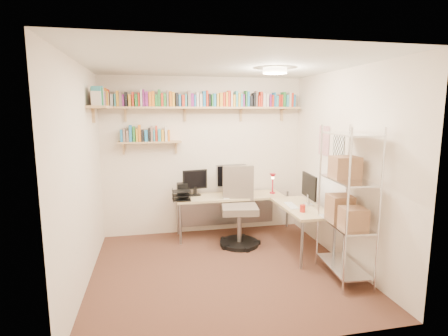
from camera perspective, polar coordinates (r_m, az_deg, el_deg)
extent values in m
plane|color=#45271D|center=(4.57, -0.15, -16.23)|extent=(3.20, 3.20, 0.00)
cube|color=beige|center=(5.65, -3.24, 1.95)|extent=(3.20, 0.04, 2.50)
cube|color=beige|center=(4.17, -22.21, -1.33)|extent=(0.04, 3.00, 2.50)
cube|color=beige|center=(4.77, 19.01, 0.11)|extent=(0.04, 3.00, 2.50)
cube|color=beige|center=(2.77, 6.17, -5.81)|extent=(3.20, 0.04, 2.50)
cube|color=silver|center=(4.16, -0.17, 16.62)|extent=(3.20, 3.00, 0.04)
cube|color=silver|center=(5.21, 16.00, 4.31)|extent=(0.01, 0.30, 0.42)
cube|color=white|center=(4.86, 18.16, 3.29)|extent=(0.01, 0.28, 0.38)
cylinder|color=#FFEAC6|center=(4.54, 8.31, 15.40)|extent=(0.30, 0.30, 0.06)
cube|color=tan|center=(5.48, -3.12, 9.80)|extent=(3.05, 0.25, 0.03)
cube|color=tan|center=(5.03, -19.41, 9.35)|extent=(0.25, 1.00, 0.03)
cube|color=tan|center=(5.46, -11.98, 4.15)|extent=(0.95, 0.20, 0.02)
cube|color=tan|center=(5.49, -15.84, 8.74)|extent=(0.03, 0.20, 0.20)
cube|color=tan|center=(5.51, -6.34, 9.03)|extent=(0.03, 0.20, 0.20)
cube|color=tan|center=(5.67, 2.87, 9.08)|extent=(0.03, 0.20, 0.20)
cube|color=tan|center=(5.88, 9.56, 8.97)|extent=(0.03, 0.20, 0.20)
cube|color=teal|center=(5.45, -18.81, 10.62)|extent=(0.03, 0.14, 0.21)
cube|color=red|center=(5.45, -18.42, 10.78)|extent=(0.04, 0.13, 0.24)
cube|color=beige|center=(5.44, -17.83, 10.47)|extent=(0.04, 0.11, 0.18)
cube|color=teal|center=(5.44, -17.32, 10.52)|extent=(0.03, 0.13, 0.18)
cube|color=gold|center=(5.44, -16.97, 10.77)|extent=(0.03, 0.15, 0.23)
cube|color=#7F665C|center=(5.43, -16.53, 10.69)|extent=(0.04, 0.14, 0.21)
cube|color=#782071|center=(5.43, -16.13, 10.53)|extent=(0.03, 0.13, 0.17)
cube|color=black|center=(5.43, -15.70, 10.75)|extent=(0.04, 0.12, 0.21)
cube|color=gold|center=(5.43, -15.14, 10.59)|extent=(0.04, 0.11, 0.18)
cube|color=red|center=(5.42, -14.64, 10.80)|extent=(0.03, 0.12, 0.21)
cube|color=#277530|center=(5.42, -14.13, 10.65)|extent=(0.04, 0.14, 0.18)
cube|color=red|center=(5.42, -13.73, 10.78)|extent=(0.02, 0.12, 0.20)
cube|color=beige|center=(5.42, -13.36, 11.05)|extent=(0.03, 0.14, 0.25)
cube|color=#782071|center=(5.42, -12.99, 11.07)|extent=(0.03, 0.11, 0.25)
cube|color=#782071|center=(5.42, -12.51, 10.94)|extent=(0.04, 0.13, 0.22)
cube|color=orange|center=(5.42, -11.99, 10.92)|extent=(0.04, 0.14, 0.21)
cube|color=orange|center=(5.42, -11.51, 10.99)|extent=(0.04, 0.14, 0.22)
cube|color=#277530|center=(5.42, -10.98, 10.75)|extent=(0.04, 0.12, 0.18)
cube|color=#277530|center=(5.42, -10.53, 11.14)|extent=(0.04, 0.11, 0.25)
cube|color=red|center=(5.42, -10.08, 10.88)|extent=(0.03, 0.14, 0.20)
cube|color=#277530|center=(5.42, -9.65, 10.88)|extent=(0.04, 0.14, 0.19)
cube|color=#7F665C|center=(5.43, -9.22, 11.12)|extent=(0.02, 0.13, 0.24)
cube|color=orange|center=(5.43, -8.74, 11.07)|extent=(0.04, 0.13, 0.23)
cube|color=gold|center=(5.43, -8.29, 11.02)|extent=(0.03, 0.14, 0.22)
cube|color=black|center=(5.43, -7.71, 10.98)|extent=(0.04, 0.14, 0.21)
cube|color=#2275B2|center=(5.44, -7.26, 10.86)|extent=(0.03, 0.15, 0.18)
cube|color=red|center=(5.44, -6.70, 10.83)|extent=(0.04, 0.12, 0.17)
cube|color=teal|center=(5.44, -6.27, 10.92)|extent=(0.03, 0.13, 0.19)
cube|color=#7F665C|center=(5.45, -5.75, 11.18)|extent=(0.04, 0.14, 0.24)
cube|color=#782071|center=(5.46, -5.24, 10.98)|extent=(0.04, 0.13, 0.20)
cube|color=#2275B2|center=(5.46, -4.81, 10.88)|extent=(0.02, 0.14, 0.18)
cube|color=beige|center=(5.47, -4.38, 11.09)|extent=(0.04, 0.12, 0.22)
cube|color=beige|center=(5.47, -3.85, 10.96)|extent=(0.04, 0.13, 0.19)
cube|color=#2275B2|center=(5.48, -3.29, 11.18)|extent=(0.04, 0.13, 0.23)
cube|color=red|center=(5.49, -2.81, 11.24)|extent=(0.03, 0.11, 0.24)
cube|color=black|center=(5.49, -2.42, 10.98)|extent=(0.03, 0.13, 0.20)
cube|color=#277530|center=(5.50, -1.99, 10.94)|extent=(0.03, 0.14, 0.19)
cube|color=#2275B2|center=(5.51, -1.60, 11.01)|extent=(0.04, 0.12, 0.20)
cube|color=gold|center=(5.52, -1.09, 11.00)|extent=(0.04, 0.13, 0.20)
cube|color=gold|center=(5.53, -0.53, 11.08)|extent=(0.04, 0.12, 0.21)
cube|color=red|center=(5.53, -0.05, 11.09)|extent=(0.03, 0.12, 0.22)
cube|color=gold|center=(5.54, 0.38, 11.13)|extent=(0.03, 0.12, 0.23)
cube|color=red|center=(5.55, 0.75, 11.24)|extent=(0.03, 0.12, 0.25)
cube|color=beige|center=(5.56, 1.15, 11.18)|extent=(0.03, 0.14, 0.24)
cube|color=gold|center=(5.57, 1.56, 10.90)|extent=(0.03, 0.14, 0.18)
cube|color=teal|center=(5.58, 1.99, 11.19)|extent=(0.03, 0.13, 0.24)
cube|color=gold|center=(5.59, 2.40, 11.05)|extent=(0.03, 0.12, 0.21)
cube|color=teal|center=(5.60, 2.80, 10.96)|extent=(0.03, 0.12, 0.20)
cube|color=#782071|center=(5.61, 3.13, 10.92)|extent=(0.03, 0.12, 0.19)
cube|color=#277530|center=(5.62, 3.54, 11.20)|extent=(0.02, 0.13, 0.25)
cube|color=#2275B2|center=(5.63, 3.86, 11.13)|extent=(0.03, 0.14, 0.23)
cube|color=black|center=(5.64, 4.35, 10.81)|extent=(0.04, 0.11, 0.17)
cube|color=black|center=(5.65, 4.84, 11.01)|extent=(0.03, 0.14, 0.22)
cube|color=#7F665C|center=(5.66, 5.22, 11.16)|extent=(0.02, 0.12, 0.25)
cube|color=red|center=(5.68, 5.60, 10.79)|extent=(0.03, 0.13, 0.17)
cube|color=red|center=(5.69, 5.99, 11.09)|extent=(0.03, 0.12, 0.24)
cube|color=beige|center=(5.70, 6.44, 10.96)|extent=(0.04, 0.15, 0.21)
cube|color=beige|center=(5.72, 6.97, 10.96)|extent=(0.04, 0.12, 0.22)
cube|color=#782071|center=(5.74, 7.44, 10.85)|extent=(0.03, 0.13, 0.20)
cube|color=red|center=(5.75, 7.80, 10.77)|extent=(0.03, 0.14, 0.18)
cube|color=#2275B2|center=(5.76, 8.12, 10.97)|extent=(0.02, 0.15, 0.23)
cube|color=teal|center=(5.77, 8.47, 10.72)|extent=(0.04, 0.15, 0.18)
cube|color=red|center=(5.79, 8.89, 10.78)|extent=(0.03, 0.12, 0.19)
cube|color=red|center=(5.80, 9.23, 10.76)|extent=(0.02, 0.15, 0.19)
cube|color=#277530|center=(5.82, 9.63, 10.95)|extent=(0.04, 0.14, 0.23)
cube|color=teal|center=(5.83, 10.13, 10.71)|extent=(0.04, 0.14, 0.19)
cube|color=beige|center=(5.85, 10.56, 10.89)|extent=(0.03, 0.13, 0.23)
cube|color=red|center=(5.87, 10.93, 10.85)|extent=(0.03, 0.11, 0.22)
cube|color=#2275B2|center=(5.88, 11.26, 10.69)|extent=(0.03, 0.11, 0.19)
cube|color=beige|center=(4.61, -20.18, 10.63)|extent=(0.12, 0.04, 0.17)
cube|color=teal|center=(4.65, -20.12, 10.98)|extent=(0.12, 0.03, 0.23)
cube|color=#277530|center=(4.69, -20.04, 10.89)|extent=(0.14, 0.03, 0.22)
cube|color=teal|center=(4.74, -19.97, 10.93)|extent=(0.12, 0.03, 0.23)
cube|color=#2275B2|center=(4.79, -19.89, 11.00)|extent=(0.13, 0.03, 0.24)
cube|color=beige|center=(4.83, -19.82, 10.84)|extent=(0.14, 0.03, 0.22)
cube|color=#782071|center=(4.88, -19.72, 10.55)|extent=(0.14, 0.04, 0.17)
cube|color=#7F665C|center=(4.92, -19.66, 10.63)|extent=(0.11, 0.02, 0.19)
cube|color=gold|center=(4.96, -19.60, 10.66)|extent=(0.12, 0.04, 0.20)
cube|color=#7F665C|center=(5.00, -19.53, 10.65)|extent=(0.14, 0.03, 0.20)
cube|color=orange|center=(5.04, -19.48, 10.86)|extent=(0.15, 0.04, 0.24)
cube|color=#7F665C|center=(5.08, -19.42, 10.59)|extent=(0.11, 0.03, 0.19)
cube|color=black|center=(5.11, -19.36, 10.60)|extent=(0.11, 0.02, 0.20)
cube|color=gold|center=(5.16, -19.30, 10.63)|extent=(0.15, 0.04, 0.20)
cube|color=red|center=(5.20, -19.26, 10.83)|extent=(0.13, 0.02, 0.24)
cube|color=#2275B2|center=(5.23, -19.20, 10.53)|extent=(0.12, 0.03, 0.19)
cube|color=gold|center=(5.27, -19.15, 10.66)|extent=(0.14, 0.04, 0.21)
cube|color=#2275B2|center=(5.33, -19.06, 10.49)|extent=(0.12, 0.04, 0.18)
cube|color=beige|center=(5.38, -19.00, 10.54)|extent=(0.13, 0.04, 0.20)
cube|color=red|center=(5.42, -18.95, 10.69)|extent=(0.12, 0.02, 0.23)
cube|color=#7F665C|center=(5.46, -18.89, 10.40)|extent=(0.11, 0.03, 0.17)
cube|color=#2275B2|center=(5.47, -16.37, 5.08)|extent=(0.03, 0.14, 0.18)
cube|color=#7F665C|center=(5.47, -15.96, 5.21)|extent=(0.04, 0.13, 0.20)
cube|color=#7F665C|center=(5.46, -15.46, 5.05)|extent=(0.04, 0.13, 0.17)
cube|color=#2275B2|center=(5.46, -15.00, 5.47)|extent=(0.04, 0.14, 0.25)
cube|color=#277530|center=(5.46, -14.46, 5.39)|extent=(0.04, 0.13, 0.23)
cube|color=gold|center=(5.46, -14.02, 5.23)|extent=(0.03, 0.13, 0.19)
cube|color=orange|center=(5.45, -13.61, 5.54)|extent=(0.04, 0.12, 0.25)
cube|color=black|center=(5.45, -13.16, 5.18)|extent=(0.04, 0.14, 0.18)
cube|color=#2275B2|center=(5.45, -12.60, 5.18)|extent=(0.04, 0.12, 0.18)
cube|color=black|center=(5.45, -12.09, 5.34)|extent=(0.03, 0.14, 0.20)
cube|color=#7F665C|center=(5.45, -11.70, 5.51)|extent=(0.03, 0.11, 0.23)
cube|color=teal|center=(5.45, -11.33, 5.22)|extent=(0.02, 0.12, 0.17)
cube|color=red|center=(5.45, -10.98, 5.56)|extent=(0.03, 0.11, 0.24)
cube|color=teal|center=(5.45, -10.50, 5.30)|extent=(0.04, 0.12, 0.19)
cube|color=gold|center=(5.46, -9.98, 5.26)|extent=(0.04, 0.11, 0.17)
cube|color=beige|center=(5.46, -9.46, 5.53)|extent=(0.04, 0.13, 0.22)
cube|color=orange|center=(5.46, -9.03, 5.27)|extent=(0.03, 0.14, 0.17)
cube|color=tan|center=(5.52, 0.93, -4.68)|extent=(1.68, 0.53, 0.04)
cube|color=tan|center=(5.02, 12.53, -6.31)|extent=(0.53, 1.15, 0.04)
cylinder|color=gray|center=(5.28, -7.13, -9.10)|extent=(0.04, 0.04, 0.62)
cylinder|color=gray|center=(5.70, -7.50, -7.71)|extent=(0.04, 0.04, 0.62)
cylinder|color=gray|center=(6.12, 10.28, -6.60)|extent=(0.04, 0.04, 0.62)
cylinder|color=gray|center=(4.58, 12.59, -12.20)|extent=(0.04, 0.04, 0.62)
cylinder|color=gray|center=(4.77, 17.55, -11.52)|extent=(0.04, 0.04, 0.62)
cube|color=gray|center=(5.81, 0.41, -6.86)|extent=(1.60, 0.02, 0.49)
cube|color=silver|center=(5.56, 1.14, -1.29)|extent=(0.49, 0.03, 0.37)
cube|color=black|center=(5.54, 1.18, -1.32)|extent=(0.44, 0.00, 0.32)
cube|color=black|center=(5.47, -4.76, -1.88)|extent=(0.39, 0.03, 0.30)
cube|color=black|center=(5.04, 13.73, -2.87)|extent=(0.03, 0.51, 0.34)
cube|color=silver|center=(5.03, 13.54, -2.88)|extent=(0.00, 0.46, 0.29)
cube|color=white|center=(5.37, 1.77, -4.80)|extent=(0.37, 0.12, 0.01)
cube|color=white|center=(5.00, 10.93, -6.03)|extent=(0.12, 0.35, 0.01)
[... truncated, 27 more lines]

